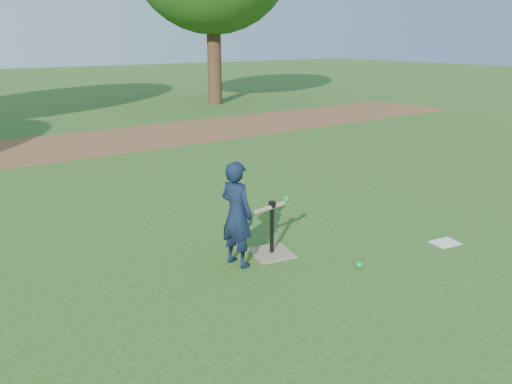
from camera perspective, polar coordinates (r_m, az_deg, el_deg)
ground at (r=5.44m, az=2.33°, el=-7.98°), size 80.00×80.00×0.00m
dirt_strip at (r=11.99m, az=-20.34°, el=5.04°), size 24.00×3.00×0.01m
child at (r=5.17m, az=-2.21°, el=-2.56°), size 0.35×0.46×1.13m
wiffle_ball_ground at (r=5.39m, az=11.75°, el=-8.14°), size 0.08×0.08×0.08m
clipboard at (r=6.31m, az=20.83°, el=-5.44°), size 0.33×0.28×0.01m
batting_tee at (r=5.58m, az=1.81°, el=-6.04°), size 0.50×0.50×0.61m
swing_action at (r=5.36m, az=1.26°, el=-1.82°), size 0.71×0.16×0.12m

